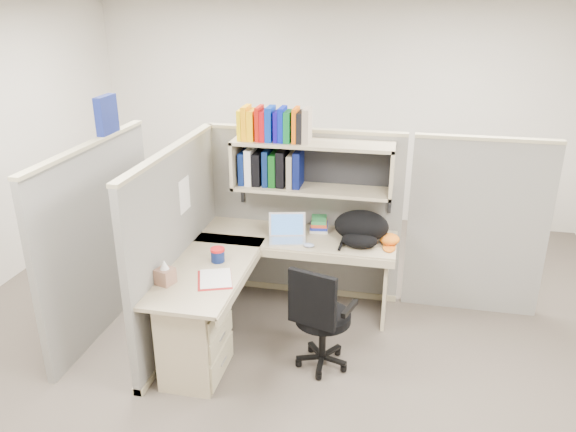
% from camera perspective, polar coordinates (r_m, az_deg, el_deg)
% --- Properties ---
extents(ground, '(6.00, 6.00, 0.00)m').
position_cam_1_polar(ground, '(4.86, -0.40, -12.63)').
color(ground, '#3C352E').
rests_on(ground, ground).
extents(room_shell, '(6.00, 6.00, 6.00)m').
position_cam_1_polar(room_shell, '(4.17, -0.45, 6.11)').
color(room_shell, beige).
rests_on(room_shell, ground).
extents(cubicle, '(3.79, 1.84, 1.95)m').
position_cam_1_polar(cubicle, '(4.90, -3.49, -0.31)').
color(cubicle, slate).
rests_on(cubicle, ground).
extents(desk, '(1.74, 1.75, 0.73)m').
position_cam_1_polar(desk, '(4.48, -6.37, -9.32)').
color(desk, tan).
rests_on(desk, ground).
extents(laptop, '(0.39, 0.39, 0.23)m').
position_cam_1_polar(laptop, '(4.84, -0.05, -1.33)').
color(laptop, silver).
rests_on(laptop, desk).
extents(backpack, '(0.56, 0.50, 0.28)m').
position_cam_1_polar(backpack, '(4.83, 7.40, -1.29)').
color(backpack, black).
rests_on(backpack, desk).
extents(orange_cap, '(0.18, 0.21, 0.09)m').
position_cam_1_polar(orange_cap, '(4.89, 10.28, -2.34)').
color(orange_cap, '#D46212').
rests_on(orange_cap, desk).
extents(snack_canister, '(0.12, 0.12, 0.11)m').
position_cam_1_polar(snack_canister, '(4.54, -7.15, -3.91)').
color(snack_canister, '#0D1B4F').
rests_on(snack_canister, desk).
extents(tissue_box, '(0.15, 0.15, 0.19)m').
position_cam_1_polar(tissue_box, '(4.26, -12.40, -5.57)').
color(tissue_box, '#946954').
rests_on(tissue_box, desk).
extents(mouse, '(0.10, 0.08, 0.03)m').
position_cam_1_polar(mouse, '(4.77, 2.13, -2.98)').
color(mouse, '#8E9DC9').
rests_on(mouse, desk).
extents(paper_cup, '(0.08, 0.08, 0.09)m').
position_cam_1_polar(paper_cup, '(5.15, 1.34, -0.73)').
color(paper_cup, white).
rests_on(paper_cup, desk).
extents(book_stack, '(0.19, 0.24, 0.11)m').
position_cam_1_polar(book_stack, '(5.12, 3.17, -0.78)').
color(book_stack, gray).
rests_on(book_stack, desk).
extents(loose_paper, '(0.33, 0.37, 0.00)m').
position_cam_1_polar(loose_paper, '(4.31, -7.36, -6.28)').
color(loose_paper, white).
rests_on(loose_paper, desk).
extents(task_chair, '(0.51, 0.48, 0.90)m').
position_cam_1_polar(task_chair, '(4.39, 3.32, -11.78)').
color(task_chair, black).
rests_on(task_chair, ground).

